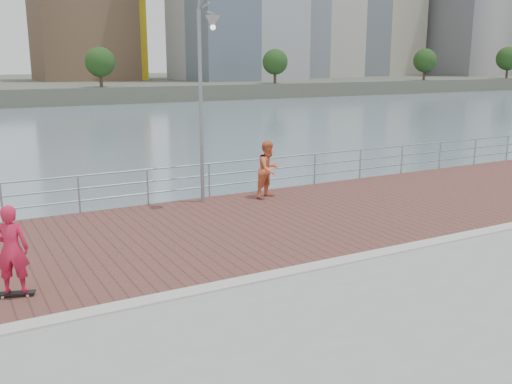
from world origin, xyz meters
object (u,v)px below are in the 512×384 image
guardrail (179,179)px  street_lamp (206,67)px  skateboarder (11,249)px  bystander (269,169)px

guardrail → street_lamp: street_lamp is taller
street_lamp → skateboarder: size_ratio=3.48×
guardrail → skateboarder: skateboarder is taller
guardrail → street_lamp: (0.57, -0.93, 3.46)m
skateboarder → bystander: bearing=-132.1°
bystander → guardrail: bearing=139.3°
guardrail → street_lamp: 3.63m
bystander → skateboarder: bearing=-170.8°
guardrail → bystander: bystander is taller
street_lamp → bystander: street_lamp is taller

